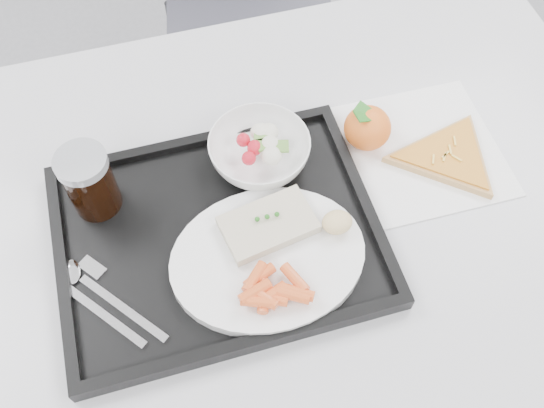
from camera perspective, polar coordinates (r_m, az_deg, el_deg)
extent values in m
cube|color=silver|center=(0.91, -0.80, -0.81)|extent=(1.20, 0.80, 0.03)
cylinder|color=#47474C|center=(1.55, 15.58, 7.23)|extent=(0.04, 0.04, 0.72)
cube|color=#3B3B44|center=(1.59, -1.96, 16.08)|extent=(0.49, 0.49, 0.04)
cylinder|color=#47474C|center=(1.62, -6.23, 4.50)|extent=(0.03, 0.03, 0.43)
cylinder|color=#47474C|center=(1.68, 5.86, 7.23)|extent=(0.03, 0.03, 0.43)
cylinder|color=#47474C|center=(1.86, -8.72, 13.11)|extent=(0.03, 0.03, 0.43)
cylinder|color=#47474C|center=(1.91, 2.22, 15.35)|extent=(0.03, 0.03, 0.43)
cube|color=black|center=(0.87, -5.09, -3.09)|extent=(0.45, 0.35, 0.01)
cube|color=black|center=(0.95, -7.47, 5.85)|extent=(0.45, 0.02, 0.01)
cube|color=black|center=(0.79, -2.30, -12.92)|extent=(0.45, 0.02, 0.01)
cube|color=black|center=(0.89, 8.47, 0.71)|extent=(0.02, 0.32, 0.01)
cube|color=black|center=(0.87, -19.17, -5.95)|extent=(0.02, 0.32, 0.01)
cylinder|color=white|center=(0.83, -0.40, -5.13)|extent=(0.27, 0.27, 0.02)
cube|color=beige|center=(0.84, -0.37, -1.94)|extent=(0.14, 0.10, 0.02)
sphere|color=#236B1C|center=(0.83, -1.40, -1.43)|extent=(0.01, 0.01, 0.01)
sphere|color=#236B1C|center=(0.83, -0.47, -1.20)|extent=(0.01, 0.01, 0.01)
sphere|color=#236B1C|center=(0.83, 0.46, -0.97)|extent=(0.01, 0.01, 0.01)
ellipsoid|color=beige|center=(0.83, 6.15, -1.71)|extent=(0.05, 0.04, 0.03)
imported|color=white|center=(0.91, -1.19, 5.01)|extent=(0.15, 0.15, 0.05)
cylinder|color=black|center=(0.88, -16.71, 1.82)|extent=(0.07, 0.07, 0.10)
cylinder|color=#A5A8AD|center=(0.84, -17.58, 3.77)|extent=(0.07, 0.07, 0.01)
cube|color=silver|center=(0.84, -15.71, -9.91)|extent=(0.10, 0.12, 0.00)
ellipsoid|color=silver|center=(0.87, -18.38, -6.09)|extent=(0.04, 0.05, 0.01)
cube|color=silver|center=(0.83, -13.83, -9.50)|extent=(0.10, 0.12, 0.00)
cube|color=silver|center=(0.87, -16.56, -5.75)|extent=(0.04, 0.04, 0.00)
cube|color=white|center=(0.98, 13.57, 4.86)|extent=(0.25, 0.24, 0.00)
ellipsoid|color=orange|center=(0.95, 8.97, 7.09)|extent=(0.09, 0.09, 0.07)
cube|color=#236B1C|center=(0.93, 9.21, 8.24)|extent=(0.05, 0.05, 0.02)
cube|color=#236B1C|center=(0.93, 9.21, 8.24)|extent=(0.05, 0.03, 0.02)
cylinder|color=tan|center=(0.98, 16.21, 4.27)|extent=(0.25, 0.25, 0.01)
cylinder|color=#BB3809|center=(0.97, 16.33, 4.54)|extent=(0.22, 0.22, 0.00)
cube|color=#EABC47|center=(0.96, 15.92, 4.28)|extent=(0.01, 0.02, 0.00)
cube|color=#EABC47|center=(0.98, 16.82, 5.70)|extent=(0.01, 0.02, 0.00)
cube|color=#EABC47|center=(0.96, 16.01, 4.47)|extent=(0.02, 0.01, 0.00)
cube|color=#EABC47|center=(0.97, 16.41, 4.93)|extent=(0.01, 0.02, 0.00)
cube|color=#EABC47|center=(0.95, 14.94, 4.09)|extent=(0.01, 0.02, 0.00)
cube|color=#EABC47|center=(0.97, 16.98, 4.15)|extent=(0.01, 0.02, 0.00)
cylinder|color=#E55A26|center=(0.78, -0.08, -8.56)|extent=(0.05, 0.03, 0.01)
cylinder|color=#E55A26|center=(0.79, -1.64, -6.91)|extent=(0.04, 0.04, 0.01)
cylinder|color=#E55A26|center=(0.78, -0.13, -8.91)|extent=(0.05, 0.03, 0.01)
cylinder|color=#E55A26|center=(0.79, 2.16, -7.00)|extent=(0.03, 0.05, 0.01)
cylinder|color=#E55A26|center=(0.78, -1.61, -8.23)|extent=(0.05, 0.03, 0.01)
cylinder|color=#E55A26|center=(0.78, 2.38, -8.30)|extent=(0.05, 0.04, 0.01)
cylinder|color=#E55A26|center=(0.78, -1.30, -9.18)|extent=(0.05, 0.03, 0.01)
cylinder|color=#E55A26|center=(0.78, 1.98, -8.57)|extent=(0.05, 0.04, 0.01)
cylinder|color=#E55A26|center=(0.79, -0.83, -8.69)|extent=(0.03, 0.05, 0.01)
cylinder|color=#E55A26|center=(0.78, -0.90, -8.70)|extent=(0.04, 0.04, 0.01)
cylinder|color=#E55A26|center=(0.80, -1.18, -6.84)|extent=(0.05, 0.03, 0.01)
sphere|color=red|center=(0.90, -1.67, 5.20)|extent=(0.02, 0.02, 0.02)
sphere|color=red|center=(0.90, -1.67, 5.39)|extent=(0.02, 0.02, 0.02)
sphere|color=red|center=(0.91, -2.72, 6.04)|extent=(0.02, 0.02, 0.02)
sphere|color=red|center=(0.89, -2.20, 4.32)|extent=(0.02, 0.02, 0.02)
ellipsoid|color=silver|center=(0.92, -0.34, 6.76)|extent=(0.03, 0.03, 0.02)
ellipsoid|color=silver|center=(0.90, -0.19, 5.57)|extent=(0.03, 0.03, 0.02)
ellipsoid|color=silver|center=(0.89, -0.04, 4.58)|extent=(0.03, 0.03, 0.02)
ellipsoid|color=silver|center=(0.92, -1.08, 6.76)|extent=(0.03, 0.03, 0.02)
cube|color=#5C8B37|center=(0.91, -1.03, 6.47)|extent=(0.03, 0.03, 0.00)
cube|color=#5C8B37|center=(0.89, 0.90, 5.45)|extent=(0.03, 0.03, 0.00)
cube|color=#5C8B37|center=(0.90, -0.73, 5.61)|extent=(0.02, 0.02, 0.00)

